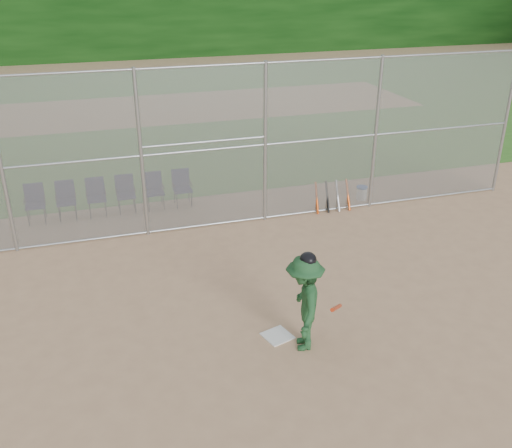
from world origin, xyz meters
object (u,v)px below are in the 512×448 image
object	(u,v)px
home_plate	(277,336)
chair_0	(35,204)
batter_at_plate	(304,302)
water_cooler	(362,193)

from	to	relation	value
home_plate	chair_0	xyz separation A→B (m)	(-4.27, 6.47, 0.47)
batter_at_plate	chair_0	xyz separation A→B (m)	(-4.60, 6.85, -0.40)
batter_at_plate	water_cooler	world-z (taller)	batter_at_plate
home_plate	water_cooler	size ratio (longest dim) A/B	1.20
water_cooler	chair_0	world-z (taller)	chair_0
home_plate	water_cooler	xyz separation A→B (m)	(4.34, 5.39, 0.18)
batter_at_plate	water_cooler	distance (m)	7.07
home_plate	chair_0	bearing A→B (deg)	123.42
water_cooler	chair_0	bearing A→B (deg)	172.91
batter_at_plate	chair_0	bearing A→B (deg)	123.87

